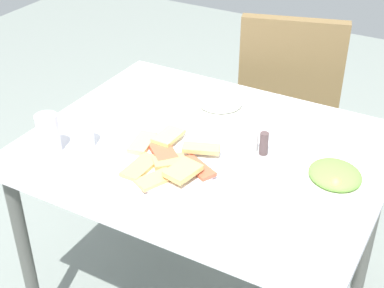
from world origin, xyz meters
name	(u,v)px	position (x,y,z in m)	size (l,w,h in m)	color
dining_table	(207,168)	(0.00, 0.00, 0.63)	(1.06, 0.84, 0.72)	white
dining_chair	(288,101)	(-0.01, 0.75, 0.52)	(0.52, 0.53, 0.91)	brown
pide_platter	(168,160)	(-0.06, -0.14, 0.73)	(0.31, 0.31, 0.05)	white
salad_plate_greens	(220,102)	(-0.08, 0.23, 0.74)	(0.21, 0.21, 0.05)	white
salad_plate_rice	(335,176)	(0.39, 0.01, 0.73)	(0.21, 0.21, 0.05)	white
soda_can	(48,134)	(-0.39, -0.25, 0.78)	(0.07, 0.07, 0.12)	silver
drinking_glass	(83,133)	(-0.32, -0.18, 0.76)	(0.06, 0.06, 0.09)	silver
paper_napkin	(242,242)	(0.27, -0.34, 0.72)	(0.15, 0.15, 0.00)	white
fork	(239,246)	(0.27, -0.35, 0.72)	(0.17, 0.01, 0.01)	silver
spoon	(246,237)	(0.27, -0.32, 0.72)	(0.18, 0.02, 0.01)	silver
condiment_caddy	(258,148)	(0.15, 0.03, 0.74)	(0.11, 0.11, 0.09)	#B2B2B7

